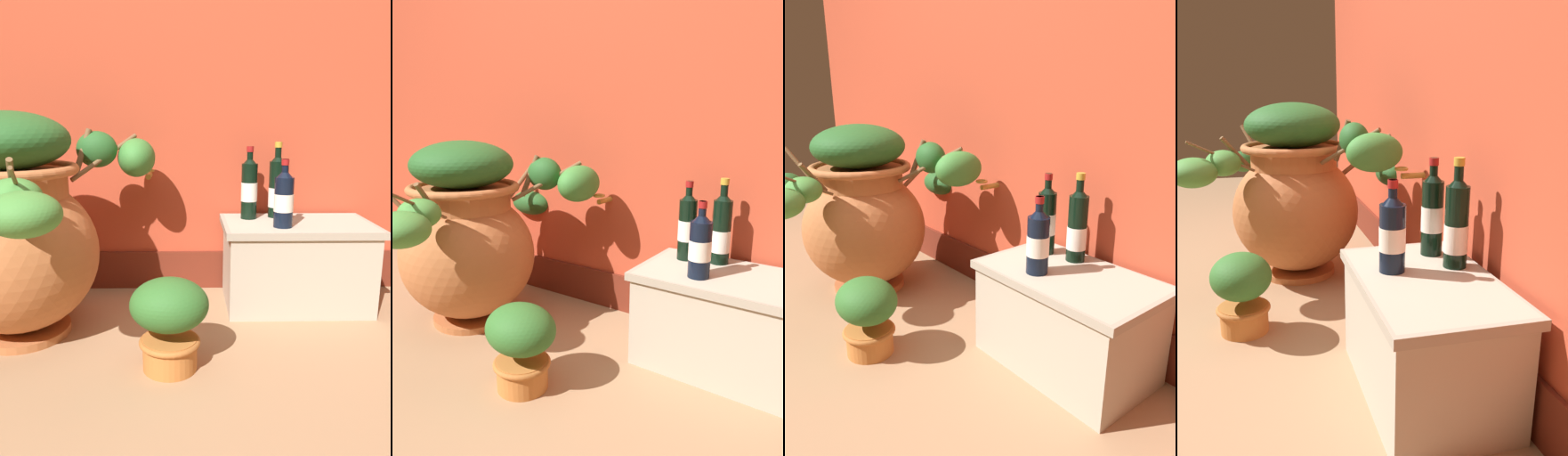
% 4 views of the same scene
% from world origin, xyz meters
% --- Properties ---
extents(ground_plane, '(7.00, 7.00, 0.00)m').
position_xyz_m(ground_plane, '(0.00, 0.00, 0.00)').
color(ground_plane, '#9E7A56').
extents(back_wall, '(4.40, 0.33, 2.60)m').
position_xyz_m(back_wall, '(-0.00, 1.20, 1.29)').
color(back_wall, '#B74228').
rests_on(back_wall, ground_plane).
extents(terracotta_urn, '(0.99, 1.10, 0.84)m').
position_xyz_m(terracotta_urn, '(-0.62, 0.61, 0.42)').
color(terracotta_urn, '#B26638').
rests_on(terracotta_urn, ground_plane).
extents(stone_ledge, '(0.65, 0.39, 0.37)m').
position_xyz_m(stone_ledge, '(0.48, 0.88, 0.20)').
color(stone_ledge, '#B2A893').
rests_on(stone_ledge, ground_plane).
extents(wine_bottle_left, '(0.08, 0.08, 0.28)m').
position_xyz_m(wine_bottle_left, '(0.40, 0.80, 0.50)').
color(wine_bottle_left, black).
rests_on(wine_bottle_left, stone_ledge).
extents(wine_bottle_middle, '(0.07, 0.07, 0.32)m').
position_xyz_m(wine_bottle_middle, '(0.28, 0.97, 0.52)').
color(wine_bottle_middle, black).
rests_on(wine_bottle_middle, stone_ledge).
extents(wine_bottle_right, '(0.07, 0.07, 0.34)m').
position_xyz_m(wine_bottle_right, '(0.40, 1.00, 0.51)').
color(wine_bottle_right, black).
rests_on(wine_bottle_right, stone_ledge).
extents(potted_shrub, '(0.26, 0.23, 0.31)m').
position_xyz_m(potted_shrub, '(-0.06, 0.34, 0.18)').
color(potted_shrub, '#C17033').
rests_on(potted_shrub, ground_plane).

